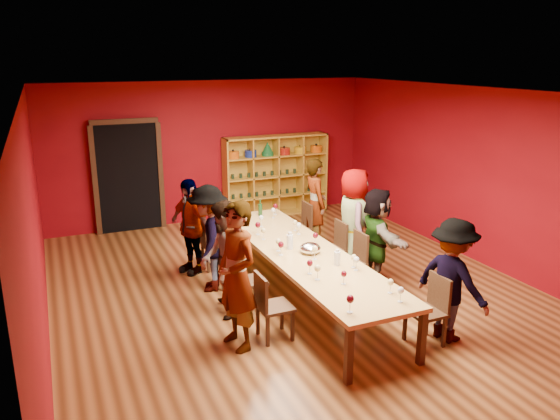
{
  "coord_description": "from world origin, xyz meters",
  "views": [
    {
      "loc": [
        -3.29,
        -6.72,
        3.51
      ],
      "look_at": [
        0.01,
        0.86,
        1.15
      ],
      "focal_mm": 35.0,
      "sensor_mm": 36.0,
      "label": 1
    }
  ],
  "objects_px": {
    "chair_person_left_2": "(245,278)",
    "chair_person_right_0": "(431,306)",
    "person_left_3": "(209,238)",
    "tasting_table": "(303,255)",
    "chair_person_right_2": "(354,257)",
    "shelving_unit": "(275,172)",
    "person_right_2": "(377,237)",
    "person_right_4": "(315,204)",
    "wine_bottle": "(260,209)",
    "person_left_2": "(224,259)",
    "chair_person_left_4": "(210,241)",
    "person_right_0": "(452,280)",
    "chair_person_right_4": "(302,224)",
    "chair_person_left_1": "(269,303)",
    "chair_person_left_3": "(225,256)",
    "chair_person_right_3": "(335,245)",
    "person_left_4": "(190,226)",
    "person_left_1": "(237,276)",
    "person_right_3": "(353,221)",
    "spittoon_bowl": "(310,248)"
  },
  "relations": [
    {
      "from": "person_right_0",
      "to": "person_right_3",
      "type": "bearing_deg",
      "value": -14.08
    },
    {
      "from": "person_left_4",
      "to": "person_right_0",
      "type": "distance_m",
      "value": 4.26
    },
    {
      "from": "chair_person_left_4",
      "to": "person_left_4",
      "type": "height_order",
      "value": "person_left_4"
    },
    {
      "from": "chair_person_right_0",
      "to": "person_right_3",
      "type": "bearing_deg",
      "value": 82.22
    },
    {
      "from": "chair_person_right_3",
      "to": "person_right_4",
      "type": "bearing_deg",
      "value": 77.62
    },
    {
      "from": "person_left_2",
      "to": "chair_person_right_2",
      "type": "height_order",
      "value": "person_left_2"
    },
    {
      "from": "chair_person_left_3",
      "to": "person_left_2",
      "type": "bearing_deg",
      "value": -107.64
    },
    {
      "from": "shelving_unit",
      "to": "chair_person_right_0",
      "type": "xyz_separation_m",
      "value": [
        -0.49,
        -6.11,
        -0.49
      ]
    },
    {
      "from": "person_right_4",
      "to": "wine_bottle",
      "type": "distance_m",
      "value": 1.08
    },
    {
      "from": "person_left_2",
      "to": "person_right_3",
      "type": "xyz_separation_m",
      "value": [
        2.45,
        0.68,
        0.06
      ]
    },
    {
      "from": "chair_person_left_1",
      "to": "chair_person_right_0",
      "type": "bearing_deg",
      "value": -25.98
    },
    {
      "from": "person_left_1",
      "to": "person_left_4",
      "type": "relative_size",
      "value": 1.17
    },
    {
      "from": "person_left_2",
      "to": "wine_bottle",
      "type": "bearing_deg",
      "value": 159.18
    },
    {
      "from": "person_left_3",
      "to": "chair_person_right_0",
      "type": "distance_m",
      "value": 3.41
    },
    {
      "from": "chair_person_right_2",
      "to": "chair_person_left_4",
      "type": "bearing_deg",
      "value": 138.03
    },
    {
      "from": "person_left_1",
      "to": "chair_person_left_2",
      "type": "distance_m",
      "value": 1.08
    },
    {
      "from": "chair_person_left_1",
      "to": "person_left_4",
      "type": "xyz_separation_m",
      "value": [
        -0.33,
        2.6,
        0.3
      ]
    },
    {
      "from": "person_right_2",
      "to": "person_right_3",
      "type": "xyz_separation_m",
      "value": [
        -0.06,
        0.61,
        0.09
      ]
    },
    {
      "from": "shelving_unit",
      "to": "person_right_2",
      "type": "distance_m",
      "value": 4.26
    },
    {
      "from": "tasting_table",
      "to": "chair_person_right_2",
      "type": "bearing_deg",
      "value": 3.67
    },
    {
      "from": "chair_person_left_3",
      "to": "chair_person_right_4",
      "type": "relative_size",
      "value": 1.0
    },
    {
      "from": "person_left_2",
      "to": "chair_person_left_4",
      "type": "height_order",
      "value": "person_left_2"
    },
    {
      "from": "chair_person_right_0",
      "to": "person_right_2",
      "type": "height_order",
      "value": "person_right_2"
    },
    {
      "from": "person_left_4",
      "to": "chair_person_right_0",
      "type": "relative_size",
      "value": 1.8
    },
    {
      "from": "chair_person_left_3",
      "to": "chair_person_left_4",
      "type": "distance_m",
      "value": 0.79
    },
    {
      "from": "person_left_1",
      "to": "spittoon_bowl",
      "type": "distance_m",
      "value": 1.61
    },
    {
      "from": "chair_person_left_1",
      "to": "tasting_table",
      "type": "bearing_deg",
      "value": 44.86
    },
    {
      "from": "chair_person_left_4",
      "to": "person_right_0",
      "type": "bearing_deg",
      "value": -58.8
    },
    {
      "from": "chair_person_right_4",
      "to": "person_left_3",
      "type": "bearing_deg",
      "value": -153.52
    },
    {
      "from": "chair_person_left_2",
      "to": "chair_person_right_2",
      "type": "distance_m",
      "value": 1.82
    },
    {
      "from": "person_right_0",
      "to": "wine_bottle",
      "type": "xyz_separation_m",
      "value": [
        -1.1,
        3.75,
        0.07
      ]
    },
    {
      "from": "tasting_table",
      "to": "chair_person_left_1",
      "type": "height_order",
      "value": "chair_person_left_1"
    },
    {
      "from": "person_left_2",
      "to": "chair_person_right_3",
      "type": "height_order",
      "value": "person_left_2"
    },
    {
      "from": "shelving_unit",
      "to": "person_right_4",
      "type": "height_order",
      "value": "shelving_unit"
    },
    {
      "from": "tasting_table",
      "to": "chair_person_right_0",
      "type": "relative_size",
      "value": 5.06
    },
    {
      "from": "chair_person_left_3",
      "to": "chair_person_right_2",
      "type": "relative_size",
      "value": 1.0
    },
    {
      "from": "person_left_4",
      "to": "chair_person_right_0",
      "type": "distance_m",
      "value": 4.11
    },
    {
      "from": "wine_bottle",
      "to": "chair_person_right_3",
      "type": "bearing_deg",
      "value": -57.88
    },
    {
      "from": "chair_person_right_0",
      "to": "person_right_2",
      "type": "relative_size",
      "value": 0.57
    },
    {
      "from": "chair_person_left_4",
      "to": "chair_person_right_4",
      "type": "relative_size",
      "value": 1.0
    },
    {
      "from": "chair_person_left_3",
      "to": "person_left_4",
      "type": "xyz_separation_m",
      "value": [
        -0.33,
        0.79,
        0.3
      ]
    },
    {
      "from": "tasting_table",
      "to": "person_left_3",
      "type": "relative_size",
      "value": 2.73
    },
    {
      "from": "chair_person_right_4",
      "to": "chair_person_left_2",
      "type": "bearing_deg",
      "value": -133.14
    },
    {
      "from": "shelving_unit",
      "to": "chair_person_right_4",
      "type": "xyz_separation_m",
      "value": [
        -0.49,
        -2.39,
        -0.49
      ]
    },
    {
      "from": "chair_person_right_4",
      "to": "chair_person_left_1",
      "type": "bearing_deg",
      "value": -122.7
    },
    {
      "from": "person_right_2",
      "to": "person_left_2",
      "type": "bearing_deg",
      "value": 102.33
    },
    {
      "from": "chair_person_left_2",
      "to": "chair_person_right_0",
      "type": "distance_m",
      "value": 2.55
    },
    {
      "from": "wine_bottle",
      "to": "chair_person_left_3",
      "type": "bearing_deg",
      "value": -133.96
    },
    {
      "from": "tasting_table",
      "to": "chair_person_left_2",
      "type": "bearing_deg",
      "value": -179.2
    },
    {
      "from": "tasting_table",
      "to": "shelving_unit",
      "type": "height_order",
      "value": "shelving_unit"
    }
  ]
}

